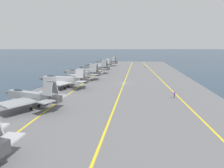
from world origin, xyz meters
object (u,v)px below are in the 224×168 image
parked_jet_sixth (94,68)px  crew_white_vest (145,66)px  parked_jet_seventh (99,65)px  crew_purple_vest (175,94)px  parked_jet_fourth (64,80)px  parked_jet_fifth (82,73)px  parked_jet_third (32,96)px  parked_jet_eighth (106,62)px

parked_jet_sixth → crew_white_vest: parked_jet_sixth is taller
parked_jet_sixth → parked_jet_seventh: (18.74, 1.04, -0.29)m
crew_purple_vest → crew_white_vest: (74.17, 4.91, -0.03)m
parked_jet_fourth → crew_purple_vest: bearing=-104.6°
parked_jet_fourth → parked_jet_fifth: parked_jet_fifth is taller
parked_jet_third → parked_jet_seventh: (75.87, 0.37, -0.34)m
crew_purple_vest → crew_white_vest: bearing=3.8°
parked_jet_sixth → crew_purple_vest: parked_jet_sixth is taller
parked_jet_third → crew_purple_vest: (12.36, -30.93, -1.64)m
parked_jet_fifth → parked_jet_eighth: bearing=-0.9°
parked_jet_fourth → parked_jet_eighth: parked_jet_eighth is taller
parked_jet_fourth → parked_jet_sixth: parked_jet_sixth is taller
parked_jet_third → parked_jet_fifth: (38.21, 0.20, -0.13)m
parked_jet_sixth → parked_jet_fifth: bearing=177.4°
parked_jet_fifth → crew_purple_vest: size_ratio=9.64×
parked_jet_seventh → crew_white_vest: 28.49m
parked_jet_fourth → parked_jet_fifth: (17.57, -0.78, -0.17)m
crew_white_vest → parked_jet_fifth: bearing=151.5°
parked_jet_third → parked_jet_fourth: size_ratio=0.91×
crew_purple_vest → crew_white_vest: size_ratio=1.03×
parked_jet_third → parked_jet_seventh: parked_jet_third is taller
parked_jet_eighth → crew_purple_vest: size_ratio=9.08×
parked_jet_seventh → parked_jet_fourth: bearing=179.4°
parked_jet_eighth → crew_purple_vest: bearing=-160.0°
parked_jet_sixth → crew_purple_vest: size_ratio=9.61×
parked_jet_third → parked_jet_sixth: size_ratio=0.89×
parked_jet_sixth → parked_jet_seventh: parked_jet_sixth is taller
parked_jet_fifth → parked_jet_eighth: parked_jet_fifth is taller
crew_white_vest → parked_jet_third: bearing=163.3°
parked_jet_fifth → parked_jet_fourth: bearing=177.5°
parked_jet_fourth → parked_jet_eighth: 74.68m
parked_jet_fifth → parked_jet_third: bearing=-179.7°
parked_jet_third → crew_white_vest: 90.37m
parked_jet_sixth → parked_jet_third: bearing=179.3°
parked_jet_third → crew_purple_vest: 33.35m
parked_jet_third → parked_jet_eighth: (95.30, -0.67, -0.12)m
parked_jet_third → crew_purple_vest: size_ratio=8.54×
parked_jet_fifth → parked_jet_sixth: size_ratio=1.00×
parked_jet_fourth → parked_jet_eighth: size_ratio=1.04×
parked_jet_sixth → parked_jet_eighth: 38.18m
parked_jet_fourth → crew_purple_vest: 33.01m
parked_jet_third → parked_jet_eighth: bearing=-0.4°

